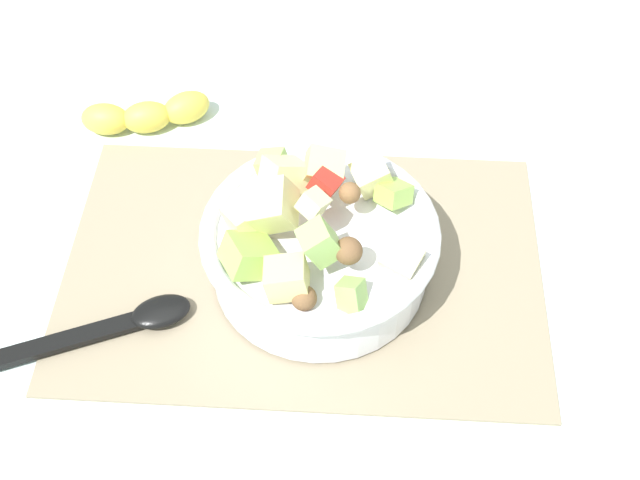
% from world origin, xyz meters
% --- Properties ---
extents(ground_plane, '(2.40, 2.40, 0.00)m').
position_xyz_m(ground_plane, '(0.00, 0.00, 0.00)').
color(ground_plane, silver).
extents(placemat, '(0.47, 0.32, 0.01)m').
position_xyz_m(placemat, '(0.00, 0.00, 0.00)').
color(placemat, gray).
rests_on(placemat, ground_plane).
extents(salad_bowl, '(0.23, 0.23, 0.13)m').
position_xyz_m(salad_bowl, '(-0.02, 0.01, 0.05)').
color(salad_bowl, white).
rests_on(salad_bowl, placemat).
extents(serving_spoon, '(0.22, 0.11, 0.01)m').
position_xyz_m(serving_spoon, '(0.17, 0.09, 0.01)').
color(serving_spoon, black).
rests_on(serving_spoon, placemat).
extents(banana_whole, '(0.15, 0.07, 0.04)m').
position_xyz_m(banana_whole, '(0.19, -0.19, 0.02)').
color(banana_whole, yellow).
rests_on(banana_whole, ground_plane).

